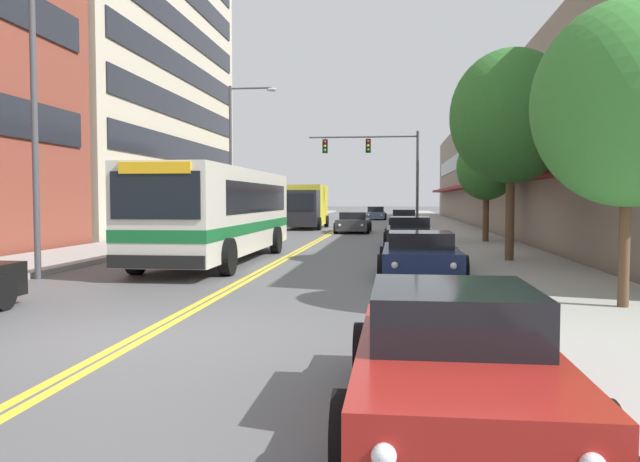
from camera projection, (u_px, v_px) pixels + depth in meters
name	position (u px, v px, depth m)	size (l,w,h in m)	color
ground_plane	(344.00, 226.00, 45.89)	(240.00, 240.00, 0.00)	#565659
sidewalk_left	(247.00, 225.00, 46.75)	(3.59, 106.00, 0.15)	#9E9B96
sidewalk_right	(444.00, 226.00, 45.02)	(3.59, 106.00, 0.15)	#9E9B96
centre_line	(344.00, 226.00, 45.89)	(0.34, 106.00, 0.01)	yellow
office_tower_left	(92.00, 51.00, 39.30)	(12.08, 23.19, 22.67)	beige
storefront_row_right	(531.00, 166.00, 44.08)	(9.10, 68.00, 8.70)	gray
city_bus	(221.00, 210.00, 20.38)	(2.83, 11.13, 2.96)	silver
car_champagne_parked_left_near	(260.00, 222.00, 37.59)	(2.21, 4.53, 1.38)	beige
car_red_parked_right_foreground	(454.00, 358.00, 5.76)	(2.00, 4.17, 1.22)	maroon
car_silver_parked_right_mid	(404.00, 219.00, 43.61)	(2.03, 4.68, 1.28)	#B7B7BC
car_charcoal_parked_right_far	(409.00, 232.00, 27.05)	(2.20, 4.72, 1.25)	#232328
car_navy_parked_right_end	(420.00, 255.00, 16.51)	(2.19, 4.20, 1.16)	#19234C
car_slate_blue_moving_lead	(376.00, 213.00, 61.11)	(2.06, 4.55, 1.27)	#475675
car_dark_grey_moving_second	(353.00, 223.00, 37.72)	(2.10, 4.58, 1.23)	#38383D
box_truck	(306.00, 206.00, 42.58)	(2.61, 6.54, 2.97)	#232328
traffic_signal_mast	(379.00, 159.00, 41.69)	(7.37, 0.38, 6.53)	#47474C
street_lamp_left_near	(43.00, 107.00, 15.59)	(1.81, 0.28, 7.32)	#47474C
street_lamp_left_far	(237.00, 146.00, 34.28)	(2.67, 0.28, 8.22)	#47474C
street_tree_right_near	(628.00, 104.00, 10.72)	(3.24, 3.24, 5.31)	brown
street_tree_right_mid	(511.00, 116.00, 18.93)	(3.71, 3.71, 6.44)	brown
street_tree_right_far	(486.00, 168.00, 27.47)	(2.61, 2.61, 4.70)	brown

